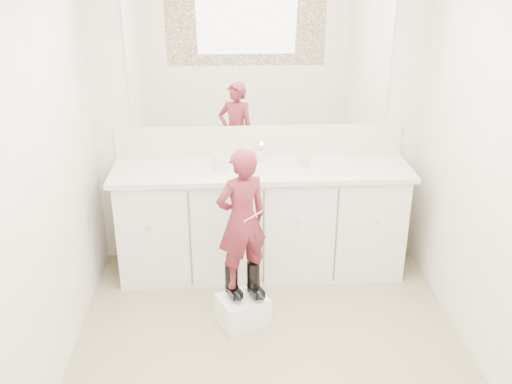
{
  "coord_description": "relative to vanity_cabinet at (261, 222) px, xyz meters",
  "views": [
    {
      "loc": [
        -0.26,
        -2.84,
        2.43
      ],
      "look_at": [
        -0.07,
        0.63,
        0.94
      ],
      "focal_mm": 40.0,
      "sensor_mm": 36.0,
      "label": 1
    }
  ],
  "objects": [
    {
      "name": "floor",
      "position": [
        0.0,
        -1.23,
        -0.42
      ],
      "size": [
        3.0,
        3.0,
        0.0
      ],
      "primitive_type": "plane",
      "color": "#817554",
      "rests_on": "ground"
    },
    {
      "name": "wall_back",
      "position": [
        0.0,
        0.27,
        0.77
      ],
      "size": [
        2.6,
        0.0,
        2.6
      ],
      "primitive_type": "plane",
      "rotation": [
        1.57,
        0.0,
        0.0
      ],
      "color": "beige",
      "rests_on": "floor"
    },
    {
      "name": "wall_left",
      "position": [
        -1.3,
        -1.23,
        0.78
      ],
      "size": [
        0.0,
        3.0,
        3.0
      ],
      "primitive_type": "plane",
      "rotation": [
        1.57,
        0.0,
        1.57
      ],
      "color": "beige",
      "rests_on": "floor"
    },
    {
      "name": "wall_right",
      "position": [
        1.3,
        -1.23,
        0.78
      ],
      "size": [
        0.0,
        3.0,
        3.0
      ],
      "primitive_type": "plane",
      "rotation": [
        1.57,
        0.0,
        -1.57
      ],
      "color": "beige",
      "rests_on": "floor"
    },
    {
      "name": "vanity_cabinet",
      "position": [
        0.0,
        0.0,
        0.0
      ],
      "size": [
        2.2,
        0.55,
        0.85
      ],
      "primitive_type": "cube",
      "color": "silver",
      "rests_on": "floor"
    },
    {
      "name": "countertop",
      "position": [
        0.0,
        -0.01,
        0.45
      ],
      "size": [
        2.28,
        0.58,
        0.04
      ],
      "primitive_type": "cube",
      "color": "beige",
      "rests_on": "vanity_cabinet"
    },
    {
      "name": "backsplash",
      "position": [
        0.0,
        0.26,
        0.59
      ],
      "size": [
        2.28,
        0.03,
        0.25
      ],
      "primitive_type": "cube",
      "color": "beige",
      "rests_on": "countertop"
    },
    {
      "name": "mirror",
      "position": [
        0.0,
        0.26,
        1.22
      ],
      "size": [
        2.0,
        0.02,
        1.0
      ],
      "primitive_type": "cube",
      "color": "white",
      "rests_on": "wall_back"
    },
    {
      "name": "dot_panel",
      "position": [
        0.0,
        -2.71,
        1.22
      ],
      "size": [
        2.0,
        0.01,
        1.2
      ],
      "primitive_type": "cube",
      "color": "#472819",
      "rests_on": "wall_front"
    },
    {
      "name": "faucet",
      "position": [
        0.0,
        0.15,
        0.52
      ],
      "size": [
        0.08,
        0.08,
        0.1
      ],
      "primitive_type": "cylinder",
      "color": "silver",
      "rests_on": "countertop"
    },
    {
      "name": "cup",
      "position": [
        0.32,
        0.01,
        0.51
      ],
      "size": [
        0.11,
        0.11,
        0.09
      ],
      "primitive_type": "imported",
      "rotation": [
        0.0,
        0.0,
        -0.05
      ],
      "color": "beige",
      "rests_on": "countertop"
    },
    {
      "name": "soap_bottle",
      "position": [
        -0.32,
        -0.03,
        0.56
      ],
      "size": [
        0.11,
        0.11,
        0.2
      ],
      "primitive_type": "imported",
      "rotation": [
        0.0,
        0.0,
        0.26
      ],
      "color": "beige",
      "rests_on": "countertop"
    },
    {
      "name": "step_stool",
      "position": [
        -0.17,
        -0.72,
        -0.32
      ],
      "size": [
        0.4,
        0.37,
        0.2
      ],
      "primitive_type": "cube",
      "rotation": [
        0.0,
        0.0,
        0.41
      ],
      "color": "white",
      "rests_on": "floor"
    },
    {
      "name": "boot_left",
      "position": [
        -0.25,
        -0.7,
        -0.09
      ],
      "size": [
        0.16,
        0.2,
        0.26
      ],
      "primitive_type": null,
      "rotation": [
        0.0,
        0.0,
        0.41
      ],
      "color": "black",
      "rests_on": "step_stool"
    },
    {
      "name": "boot_right",
      "position": [
        -0.1,
        -0.7,
        -0.09
      ],
      "size": [
        0.16,
        0.2,
        0.26
      ],
      "primitive_type": null,
      "rotation": [
        0.0,
        0.0,
        0.41
      ],
      "color": "black",
      "rests_on": "step_stool"
    },
    {
      "name": "toddler",
      "position": [
        -0.17,
        -0.7,
        0.37
      ],
      "size": [
        0.42,
        0.36,
        0.98
      ],
      "primitive_type": "imported",
      "rotation": [
        0.0,
        0.0,
        3.56
      ],
      "color": "#A43241",
      "rests_on": "step_stool"
    },
    {
      "name": "toothbrush",
      "position": [
        -0.1,
        -0.78,
        0.43
      ],
      "size": [
        0.13,
        0.07,
        0.06
      ],
      "primitive_type": "cylinder",
      "rotation": [
        0.0,
        1.22,
        0.41
      ],
      "color": "pink",
      "rests_on": "toddler"
    }
  ]
}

